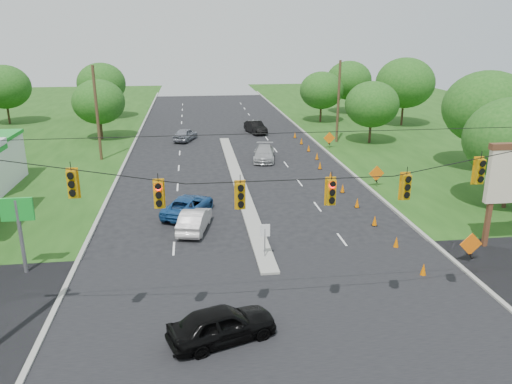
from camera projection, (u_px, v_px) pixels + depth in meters
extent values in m
plane|color=black|center=(285.00, 318.00, 21.75)|extent=(160.00, 160.00, 0.00)
cube|color=black|center=(285.00, 318.00, 21.75)|extent=(160.00, 14.00, 0.02)
cube|color=gray|center=(127.00, 159.00, 48.81)|extent=(0.25, 110.00, 0.16)
cube|color=gray|center=(327.00, 153.00, 51.31)|extent=(0.25, 110.00, 0.16)
cube|color=gray|center=(238.00, 182.00, 41.57)|extent=(1.00, 34.00, 0.18)
cylinder|color=gray|center=(265.00, 244.00, 27.14)|extent=(0.06, 0.06, 1.80)
cube|color=white|center=(265.00, 230.00, 26.89)|extent=(0.55, 0.04, 0.70)
cylinder|color=black|center=(293.00, 170.00, 18.66)|extent=(24.00, 0.04, 0.04)
cube|color=orange|center=(73.00, 184.00, 17.74)|extent=(0.34, 0.24, 1.00)
cube|color=orange|center=(159.00, 195.00, 18.28)|extent=(0.34, 0.24, 1.00)
cube|color=orange|center=(240.00, 196.00, 18.70)|extent=(0.34, 0.24, 1.00)
cube|color=orange|center=(331.00, 192.00, 19.14)|extent=(0.34, 0.24, 1.00)
cube|color=orange|center=(406.00, 187.00, 19.48)|extent=(0.34, 0.24, 1.00)
cube|color=orange|center=(479.00, 171.00, 19.70)|extent=(0.34, 0.24, 1.00)
cylinder|color=#422D1C|center=(97.00, 114.00, 47.13)|extent=(0.28, 0.28, 9.00)
cylinder|color=#422D1C|center=(338.00, 102.00, 54.95)|extent=(0.28, 0.28, 9.00)
cylinder|color=gray|center=(21.00, 237.00, 25.25)|extent=(0.20, 0.20, 4.00)
cube|color=#159929|center=(17.00, 209.00, 24.79)|extent=(1.60, 0.15, 1.20)
cube|color=#59331E|center=(489.00, 211.00, 28.34)|extent=(0.25, 0.25, 4.40)
cone|color=#DE6400|center=(423.00, 270.00, 25.44)|extent=(0.32, 0.32, 0.70)
cone|color=#DE6400|center=(396.00, 242.00, 28.74)|extent=(0.32, 0.32, 0.70)
cone|color=#DE6400|center=(375.00, 220.00, 32.04)|extent=(0.32, 0.32, 0.70)
cone|color=#DE6400|center=(357.00, 203.00, 35.35)|extent=(0.32, 0.32, 0.70)
cone|color=#DE6400|center=(343.00, 188.00, 38.65)|extent=(0.32, 0.32, 0.70)
cone|color=#DE6400|center=(330.00, 176.00, 41.95)|extent=(0.32, 0.32, 0.70)
cone|color=#DE6400|center=(320.00, 165.00, 45.25)|extent=(0.32, 0.32, 0.70)
cone|color=#DE6400|center=(317.00, 156.00, 48.63)|extent=(0.32, 0.32, 0.70)
cone|color=#DE6400|center=(309.00, 148.00, 51.93)|extent=(0.32, 0.32, 0.70)
cone|color=#DE6400|center=(301.00, 141.00, 55.24)|extent=(0.32, 0.32, 0.70)
cone|color=#DE6400|center=(295.00, 135.00, 58.54)|extent=(0.32, 0.32, 0.70)
cube|color=black|center=(469.00, 254.00, 26.70)|extent=(0.06, 0.58, 0.26)
cube|color=black|center=(469.00, 254.00, 26.70)|extent=(0.06, 0.58, 0.26)
cube|color=orange|center=(471.00, 244.00, 26.52)|extent=(1.27, 0.05, 1.27)
cube|color=black|center=(376.00, 181.00, 39.91)|extent=(0.06, 0.58, 0.26)
cube|color=black|center=(376.00, 181.00, 39.91)|extent=(0.06, 0.58, 0.26)
cube|color=orange|center=(377.00, 173.00, 39.73)|extent=(1.27, 0.05, 1.27)
cube|color=black|center=(329.00, 144.00, 53.12)|extent=(0.06, 0.58, 0.26)
cube|color=black|center=(329.00, 144.00, 53.12)|extent=(0.06, 0.58, 0.26)
cube|color=orange|center=(329.00, 138.00, 52.94)|extent=(1.27, 0.05, 1.27)
cylinder|color=black|center=(8.00, 113.00, 66.90)|extent=(0.28, 0.28, 2.88)
ellipsoid|color=#194C14|center=(4.00, 87.00, 65.82)|extent=(6.72, 6.72, 5.76)
cylinder|color=black|center=(101.00, 129.00, 57.37)|extent=(0.28, 0.28, 2.52)
ellipsoid|color=#194C14|center=(99.00, 102.00, 56.42)|extent=(5.88, 5.88, 5.04)
cylinder|color=black|center=(104.00, 108.00, 71.22)|extent=(0.28, 0.28, 2.88)
ellipsoid|color=#194C14|center=(101.00, 83.00, 70.14)|extent=(6.72, 6.72, 5.76)
cylinder|color=black|center=(506.00, 189.00, 34.87)|extent=(0.28, 0.28, 2.88)
cylinder|color=black|center=(481.00, 152.00, 44.75)|extent=(0.28, 0.28, 3.24)
ellipsoid|color=#194C14|center=(487.00, 108.00, 43.53)|extent=(7.56, 7.56, 6.48)
cylinder|color=black|center=(370.00, 132.00, 55.43)|extent=(0.28, 0.28, 2.52)
ellipsoid|color=#194C14|center=(372.00, 104.00, 54.49)|extent=(5.88, 5.88, 5.04)
cylinder|color=black|center=(402.00, 113.00, 65.75)|extent=(0.28, 0.28, 3.24)
ellipsoid|color=#194C14|center=(405.00, 83.00, 64.54)|extent=(7.56, 7.56, 6.48)
cylinder|color=black|center=(348.00, 104.00, 75.69)|extent=(0.28, 0.28, 2.88)
ellipsoid|color=#194C14|center=(349.00, 80.00, 74.61)|extent=(6.72, 6.72, 5.76)
cylinder|color=black|center=(321.00, 113.00, 68.40)|extent=(0.28, 0.28, 2.52)
ellipsoid|color=#194C14|center=(322.00, 90.00, 67.45)|extent=(5.88, 5.88, 5.04)
imported|color=black|center=(222.00, 324.00, 19.97)|extent=(4.75, 3.11, 1.50)
imported|color=silver|center=(194.00, 220.00, 31.20)|extent=(2.36, 4.44, 1.39)
imported|color=navy|center=(188.00, 205.00, 33.84)|extent=(4.02, 5.35, 1.35)
imported|color=#A7A6A9|center=(264.00, 153.00, 48.21)|extent=(2.79, 5.11, 1.40)
imported|color=gray|center=(185.00, 134.00, 56.87)|extent=(3.10, 4.62, 1.46)
imported|color=black|center=(256.00, 127.00, 61.11)|extent=(2.55, 4.74, 1.48)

